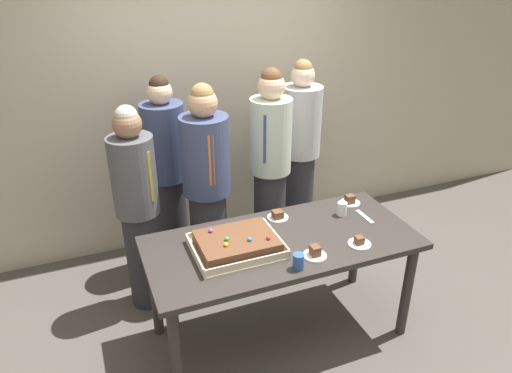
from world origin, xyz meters
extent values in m
plane|color=#4C4742|center=(0.00, 0.00, 0.00)|extent=(12.00, 12.00, 0.00)
cube|color=#B2A893|center=(0.00, 1.60, 1.50)|extent=(8.00, 0.12, 3.00)
cube|color=#2D2826|center=(0.00, 0.00, 0.77)|extent=(1.79, 0.81, 0.04)
cylinder|color=#2D2826|center=(-0.82, -0.32, 0.38)|extent=(0.07, 0.07, 0.75)
cylinder|color=#2D2826|center=(0.82, -0.32, 0.38)|extent=(0.07, 0.07, 0.75)
cylinder|color=#2D2826|center=(-0.82, 0.32, 0.38)|extent=(0.07, 0.07, 0.75)
cylinder|color=#2D2826|center=(0.82, 0.32, 0.38)|extent=(0.07, 0.07, 0.75)
cube|color=beige|center=(-0.32, 0.00, 0.80)|extent=(0.56, 0.44, 0.01)
cube|color=beige|center=(-0.32, -0.21, 0.83)|extent=(0.56, 0.01, 0.05)
cube|color=beige|center=(-0.32, 0.22, 0.83)|extent=(0.56, 0.01, 0.05)
cube|color=beige|center=(-0.59, 0.00, 0.83)|extent=(0.01, 0.44, 0.05)
cube|color=beige|center=(-0.05, 0.00, 0.83)|extent=(0.01, 0.44, 0.05)
cube|color=brown|center=(-0.32, 0.00, 0.85)|extent=(0.49, 0.37, 0.09)
sphere|color=red|center=(-0.14, -0.10, 0.90)|extent=(0.03, 0.03, 0.03)
sphere|color=green|center=(-0.39, -0.01, 0.90)|extent=(0.03, 0.03, 0.03)
sphere|color=purple|center=(-0.45, 0.12, 0.90)|extent=(0.03, 0.03, 0.03)
sphere|color=yellow|center=(-0.41, -0.07, 0.90)|extent=(0.03, 0.03, 0.03)
sphere|color=#2D84E0|center=(-0.26, -0.07, 0.90)|extent=(0.03, 0.03, 0.03)
cylinder|color=white|center=(0.44, -0.23, 0.80)|extent=(0.15, 0.15, 0.01)
cube|color=brown|center=(0.44, -0.23, 0.83)|extent=(0.05, 0.05, 0.05)
cylinder|color=white|center=(0.11, -0.24, 0.80)|extent=(0.15, 0.15, 0.01)
cube|color=brown|center=(0.11, -0.24, 0.83)|extent=(0.06, 0.07, 0.06)
cylinder|color=white|center=(0.69, 0.28, 0.80)|extent=(0.15, 0.15, 0.01)
cube|color=brown|center=(0.68, 0.27, 0.83)|extent=(0.07, 0.06, 0.06)
cylinder|color=white|center=(0.09, 0.28, 0.80)|extent=(0.15, 0.15, 0.01)
cube|color=brown|center=(0.08, 0.27, 0.83)|extent=(0.07, 0.07, 0.05)
cylinder|color=white|center=(0.54, 0.15, 0.84)|extent=(0.07, 0.07, 0.10)
cylinder|color=#2D5199|center=(-0.04, -0.32, 0.84)|extent=(0.07, 0.07, 0.10)
cube|color=silver|center=(0.67, 0.06, 0.79)|extent=(0.03, 0.20, 0.01)
cylinder|color=#28282D|center=(-0.51, 1.14, 0.42)|extent=(0.27, 0.27, 0.84)
cylinder|color=#384266|center=(-0.51, 1.14, 1.15)|extent=(0.34, 0.34, 0.62)
sphere|color=beige|center=(-0.51, 1.14, 1.55)|extent=(0.19, 0.19, 0.19)
sphere|color=black|center=(-0.51, 1.14, 1.60)|extent=(0.15, 0.15, 0.15)
cylinder|color=#28282D|center=(-0.30, 0.72, 0.43)|extent=(0.29, 0.29, 0.87)
cylinder|color=#384266|center=(-0.30, 0.72, 1.16)|extent=(0.36, 0.36, 0.59)
cube|color=orange|center=(-0.30, 0.55, 1.19)|extent=(0.04, 0.02, 0.38)
sphere|color=tan|center=(-0.30, 0.72, 1.55)|extent=(0.21, 0.21, 0.21)
sphere|color=olive|center=(-0.30, 0.72, 1.61)|extent=(0.17, 0.17, 0.17)
cylinder|color=#28282D|center=(0.25, 0.79, 0.46)|extent=(0.26, 0.26, 0.92)
cylinder|color=#B7C6B2|center=(0.25, 0.79, 1.21)|extent=(0.33, 0.33, 0.59)
cube|color=navy|center=(0.16, 0.67, 1.24)|extent=(0.04, 0.02, 0.38)
sphere|color=beige|center=(0.25, 0.79, 1.60)|extent=(0.21, 0.21, 0.21)
sphere|color=brown|center=(0.25, 0.79, 1.66)|extent=(0.16, 0.16, 0.16)
cylinder|color=#28282D|center=(0.65, 1.08, 0.44)|extent=(0.28, 0.28, 0.89)
cylinder|color=#B2B2B7|center=(0.65, 1.08, 1.19)|extent=(0.35, 0.35, 0.61)
sphere|color=beige|center=(0.65, 1.08, 1.59)|extent=(0.20, 0.20, 0.20)
sphere|color=olive|center=(0.65, 1.08, 1.64)|extent=(0.16, 0.16, 0.16)
cylinder|color=#28282D|center=(-0.82, 0.71, 0.40)|extent=(0.25, 0.25, 0.80)
cylinder|color=#4C4C51|center=(-0.82, 0.71, 1.09)|extent=(0.32, 0.32, 0.58)
cube|color=gold|center=(-0.74, 0.59, 1.12)|extent=(0.04, 0.02, 0.37)
sphere|color=#8C664C|center=(-0.82, 0.71, 1.47)|extent=(0.20, 0.20, 0.20)
sphere|color=#B2A899|center=(-0.82, 0.71, 1.52)|extent=(0.15, 0.15, 0.15)
camera|label=1|loc=(-1.14, -2.39, 2.49)|focal=33.33mm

